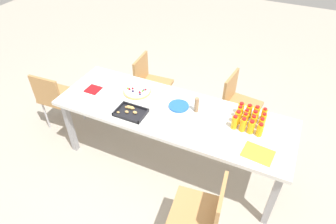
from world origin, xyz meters
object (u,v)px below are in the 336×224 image
(juice_bottle_3, at_px, (241,109))
(juice_bottle_13, at_px, (251,127))
(chair_near_left, at_px, (238,101))
(juice_bottle_8, at_px, (261,124))
(chair_end, at_px, (55,96))
(juice_bottle_4, at_px, (263,120))
(juice_bottle_10, at_px, (245,120))
(juice_bottle_14, at_px, (243,125))
(juice_bottle_9, at_px, (253,122))
(juice_bottle_15, at_px, (234,122))
(juice_bottle_11, at_px, (238,118))
(plate_stack, at_px, (179,106))
(juice_bottle_5, at_px, (254,117))
(party_table, at_px, (172,116))
(chair_far_left, at_px, (204,211))
(chair_near_right, at_px, (150,81))
(juice_bottle_2, at_px, (249,111))
(juice_bottle_7, at_px, (239,113))
(juice_bottle_6, at_px, (246,115))
(cardboard_tube, at_px, (197,105))
(napkin_stack, at_px, (93,89))
(juice_bottle_12, at_px, (260,130))
(snack_tray, at_px, (131,112))
(paper_folder, at_px, (258,153))
(juice_bottle_0, at_px, (264,115))
(fruit_pizza, at_px, (137,91))
(juice_bottle_1, at_px, (256,113))

(juice_bottle_3, distance_m, juice_bottle_13, 0.27)
(chair_near_left, distance_m, juice_bottle_8, 0.83)
(chair_end, distance_m, juice_bottle_4, 2.44)
(juice_bottle_10, distance_m, juice_bottle_14, 0.08)
(juice_bottle_9, xyz_separation_m, juice_bottle_15, (0.15, 0.08, 0.00))
(juice_bottle_4, height_order, juice_bottle_10, juice_bottle_10)
(juice_bottle_11, relative_size, plate_stack, 0.72)
(juice_bottle_5, xyz_separation_m, juice_bottle_11, (0.14, 0.08, 0.00))
(juice_bottle_3, xyz_separation_m, juice_bottle_14, (-0.08, 0.23, 0.01))
(juice_bottle_4, xyz_separation_m, juice_bottle_15, (0.24, 0.16, 0.00))
(party_table, bearing_deg, juice_bottle_8, -173.25)
(juice_bottle_3, xyz_separation_m, juice_bottle_9, (-0.15, 0.15, 0.00))
(party_table, height_order, chair_far_left, chair_far_left)
(chair_near_right, xyz_separation_m, chair_far_left, (-1.28, 1.49, 0.00))
(juice_bottle_2, distance_m, juice_bottle_15, 0.25)
(juice_bottle_7, bearing_deg, juice_bottle_6, 176.98)
(juice_bottle_13, xyz_separation_m, cardboard_tube, (0.56, -0.08, 0.02))
(juice_bottle_6, bearing_deg, juice_bottle_2, -95.39)
(juice_bottle_10, xyz_separation_m, napkin_stack, (1.65, 0.13, -0.06))
(juice_bottle_13, bearing_deg, chair_far_left, 79.46)
(party_table, bearing_deg, juice_bottle_12, -178.73)
(chair_end, distance_m, juice_bottle_7, 2.21)
(juice_bottle_13, bearing_deg, juice_bottle_2, -72.49)
(juice_bottle_11, relative_size, napkin_stack, 1.00)
(juice_bottle_3, xyz_separation_m, cardboard_tube, (0.41, 0.15, 0.02))
(chair_near_right, bearing_deg, snack_tray, 13.34)
(juice_bottle_2, bearing_deg, juice_bottle_14, 89.61)
(chair_near_left, distance_m, juice_bottle_9, 0.80)
(juice_bottle_3, relative_size, plate_stack, 0.65)
(juice_bottle_8, xyz_separation_m, juice_bottle_10, (0.15, 0.00, 0.00))
(juice_bottle_15, xyz_separation_m, paper_folder, (-0.28, 0.23, -0.07))
(juice_bottle_2, bearing_deg, juice_bottle_0, 177.97)
(juice_bottle_13, xyz_separation_m, napkin_stack, (1.73, 0.06, -0.06))
(juice_bottle_7, xyz_separation_m, juice_bottle_13, (-0.15, 0.15, -0.00))
(party_table, bearing_deg, juice_bottle_14, -178.46)
(fruit_pizza, bearing_deg, juice_bottle_12, 174.96)
(chair_near_right, height_order, juice_bottle_14, juice_bottle_14)
(juice_bottle_13, bearing_deg, paper_folder, 117.66)
(chair_end, xyz_separation_m, chair_near_left, (-2.05, -0.84, 0.00))
(juice_bottle_13, relative_size, snack_tray, 0.46)
(juice_bottle_11, bearing_deg, chair_end, 4.04)
(chair_end, bearing_deg, chair_near_left, 18.92)
(juice_bottle_5, bearing_deg, juice_bottle_9, 90.61)
(juice_bottle_1, distance_m, juice_bottle_8, 0.16)
(juice_bottle_0, bearing_deg, chair_end, 7.32)
(juice_bottle_2, height_order, napkin_stack, juice_bottle_2)
(juice_bottle_1, xyz_separation_m, juice_bottle_8, (-0.08, 0.14, -0.01))
(chair_end, relative_size, chair_far_left, 1.00)
(juice_bottle_15, distance_m, fruit_pizza, 1.12)
(juice_bottle_7, xyz_separation_m, juice_bottle_11, (-0.00, 0.08, 0.00))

